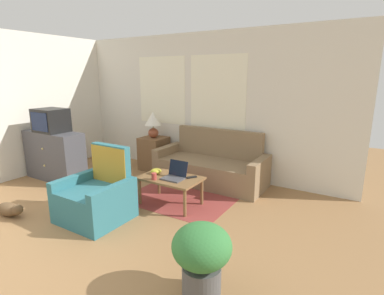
% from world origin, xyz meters
% --- Properties ---
extents(wall_back, '(5.96, 0.06, 2.60)m').
position_xyz_m(wall_back, '(-0.00, 3.98, 1.31)').
color(wall_back, silver).
rests_on(wall_back, ground_plane).
extents(wall_left, '(0.05, 4.96, 2.60)m').
position_xyz_m(wall_left, '(-2.51, 1.98, 1.30)').
color(wall_left, silver).
rests_on(wall_left, ground_plane).
extents(rug, '(1.59, 1.77, 0.01)m').
position_xyz_m(rug, '(0.59, 2.96, 0.00)').
color(rug, brown).
rests_on(rug, ground_plane).
extents(couch, '(1.92, 0.80, 0.91)m').
position_xyz_m(couch, '(0.66, 3.57, 0.27)').
color(couch, '#846B4C').
rests_on(couch, ground_plane).
extents(armchair, '(0.82, 0.76, 0.94)m').
position_xyz_m(armchair, '(0.02, 1.57, 0.28)').
color(armchair, '#2D6B75').
rests_on(armchair, ground_plane).
extents(tv_dresser, '(1.20, 0.45, 0.87)m').
position_xyz_m(tv_dresser, '(-1.83, 2.24, 0.44)').
color(tv_dresser, '#424247').
rests_on(tv_dresser, ground_plane).
extents(television, '(0.54, 0.44, 0.41)m').
position_xyz_m(television, '(-1.83, 2.24, 1.08)').
color(television, black).
rests_on(television, tv_dresser).
extents(side_table, '(0.48, 0.48, 0.65)m').
position_xyz_m(side_table, '(-0.68, 3.64, 0.32)').
color(side_table, brown).
rests_on(side_table, ground_plane).
extents(table_lamp, '(0.32, 0.32, 0.51)m').
position_xyz_m(table_lamp, '(-0.68, 3.64, 0.96)').
color(table_lamp, brown).
rests_on(table_lamp, side_table).
extents(coffee_table, '(0.88, 0.56, 0.42)m').
position_xyz_m(coffee_table, '(0.59, 2.42, 0.37)').
color(coffee_table, brown).
rests_on(coffee_table, ground_plane).
extents(laptop, '(0.30, 0.29, 0.24)m').
position_xyz_m(laptop, '(0.67, 2.42, 0.47)').
color(laptop, '#47474C').
rests_on(laptop, coffee_table).
extents(cup_navy, '(0.07, 0.07, 0.09)m').
position_xyz_m(cup_navy, '(0.45, 2.22, 0.46)').
color(cup_navy, '#B23D38').
rests_on(cup_navy, coffee_table).
extents(snack_bowl, '(0.16, 0.16, 0.08)m').
position_xyz_m(snack_bowl, '(0.31, 2.44, 0.45)').
color(snack_bowl, gold).
rests_on(snack_bowl, coffee_table).
extents(tv_remote, '(0.12, 0.15, 0.02)m').
position_xyz_m(tv_remote, '(0.87, 2.55, 0.43)').
color(tv_remote, black).
rests_on(tv_remote, coffee_table).
extents(potted_plant, '(0.51, 0.51, 0.65)m').
position_xyz_m(potted_plant, '(1.89, 1.03, 0.39)').
color(potted_plant, '#4C4C4C').
rests_on(potted_plant, ground_plane).
extents(cat_black, '(0.66, 0.21, 0.20)m').
position_xyz_m(cat_black, '(-1.04, 0.97, 0.10)').
color(cat_black, brown).
rests_on(cat_black, ground_plane).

